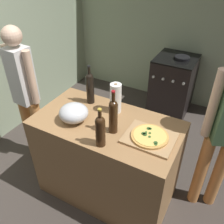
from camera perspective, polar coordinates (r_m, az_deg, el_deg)
ground_plane at (r=3.30m, az=4.29°, el=-7.42°), size 3.84×3.37×0.02m
kitchen_wall_rear at (r=3.91m, az=14.74°, el=20.55°), size 3.84×0.10×2.60m
kitchen_wall_left at (r=3.56m, az=-21.16°, el=18.05°), size 0.10×3.37×2.60m
counter at (r=2.43m, az=-1.15°, el=-11.11°), size 1.31×0.71×0.92m
cutting_board at (r=1.97m, az=8.83°, el=-6.08°), size 0.40×0.32×0.02m
pizza at (r=1.96m, az=8.88°, el=-5.62°), size 0.30×0.30×0.03m
mixing_bowl at (r=2.13m, az=-9.03°, el=-0.21°), size 0.26×0.26×0.16m
paper_towel_roll at (r=2.18m, az=0.87°, el=3.26°), size 0.10×0.10×0.29m
wine_bottle_amber at (r=1.81m, az=-2.77°, el=-4.19°), size 0.08×0.08×0.34m
wine_bottle_dark at (r=2.31m, az=-5.21°, el=5.92°), size 0.08×0.08×0.39m
wine_bottle_clear at (r=1.93m, az=0.30°, el=-0.70°), size 0.07×0.07×0.39m
stove at (r=3.80m, az=14.09°, el=6.21°), size 0.57×0.63×0.92m
person_in_stripes at (r=2.74m, az=-19.84°, el=4.59°), size 0.37×0.21×1.61m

